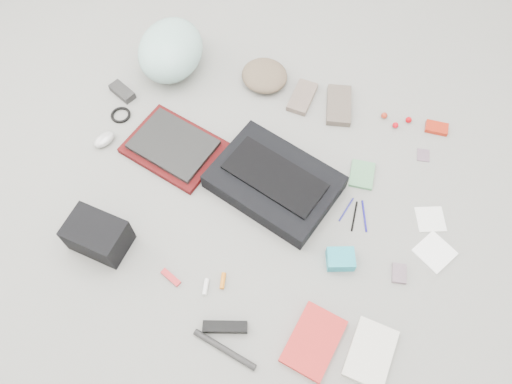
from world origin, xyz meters
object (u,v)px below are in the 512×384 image
(laptop, at_px, (173,144))
(accordion_wallet, at_px, (341,259))
(book_red, at_px, (314,341))
(bike_helmet, at_px, (171,50))
(messenger_bag, at_px, (274,182))
(camera_bag, at_px, (98,235))

(laptop, distance_m, accordion_wallet, 0.85)
(accordion_wallet, bearing_deg, book_red, -112.22)
(bike_helmet, bearing_deg, messenger_bag, -42.16)
(laptop, bearing_deg, camera_bag, -86.54)
(camera_bag, relative_size, accordion_wallet, 2.09)
(laptop, xyz_separation_m, bike_helmet, (-0.19, 0.43, 0.07))
(camera_bag, height_order, book_red, camera_bag)
(laptop, relative_size, camera_bag, 1.52)
(messenger_bag, distance_m, camera_bag, 0.72)
(camera_bag, bearing_deg, bike_helmet, 100.99)
(messenger_bag, height_order, accordion_wallet, messenger_bag)
(laptop, xyz_separation_m, camera_bag, (-0.10, -0.49, 0.03))
(camera_bag, bearing_deg, messenger_bag, 44.16)
(camera_bag, bearing_deg, laptop, 84.36)
(laptop, distance_m, camera_bag, 0.50)
(messenger_bag, bearing_deg, book_red, -42.79)
(book_red, bearing_deg, bike_helmet, 143.85)
(laptop, height_order, camera_bag, camera_bag)
(book_red, height_order, accordion_wallet, accordion_wallet)
(bike_helmet, height_order, accordion_wallet, bike_helmet)
(camera_bag, bearing_deg, accordion_wallet, 18.97)
(messenger_bag, xyz_separation_m, laptop, (-0.46, 0.04, -0.00))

